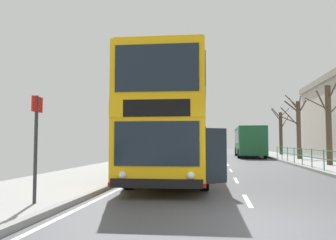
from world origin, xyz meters
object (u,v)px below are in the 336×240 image
double_decker_bus_main (174,123)px  background_bus_far_lane (249,141)px  bare_tree_far_01 (329,123)px  bare_tree_far_00 (281,132)px  bus_stop_sign_near (36,136)px  bare_tree_far_02 (298,127)px

double_decker_bus_main → background_bus_far_lane: (5.15, 21.94, -0.67)m
background_bus_far_lane → bare_tree_far_01: bare_tree_far_01 is taller
bare_tree_far_00 → double_decker_bus_main: bearing=-109.2°
double_decker_bus_main → bus_stop_sign_near: double_decker_bus_main is taller
background_bus_far_lane → bus_stop_sign_near: bearing=-104.7°
bus_stop_sign_near → bare_tree_far_01: 18.36m
bus_stop_sign_near → bare_tree_far_02: bearing=64.0°
double_decker_bus_main → bare_tree_far_02: bearing=61.5°
bus_stop_sign_near → double_decker_bus_main: bearing=70.4°
bare_tree_far_00 → bare_tree_far_02: size_ratio=0.96×
background_bus_far_lane → bus_stop_sign_near: 29.68m
bare_tree_far_00 → background_bus_far_lane: bearing=-133.8°
double_decker_bus_main → bare_tree_far_02: bare_tree_far_02 is taller
double_decker_bus_main → bare_tree_far_02: 17.98m
bare_tree_far_02 → background_bus_far_lane: bearing=119.2°
bus_stop_sign_near → bare_tree_far_02: 25.11m
background_bus_far_lane → bare_tree_far_01: size_ratio=1.90×
background_bus_far_lane → bare_tree_far_02: bare_tree_far_02 is taller
bare_tree_far_01 → bare_tree_far_02: bearing=90.0°
double_decker_bus_main → bare_tree_far_01: bare_tree_far_01 is taller
background_bus_far_lane → bare_tree_far_02: (3.44, -6.16, 1.16)m
double_decker_bus_main → bare_tree_far_01: (8.59, 7.92, 0.39)m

